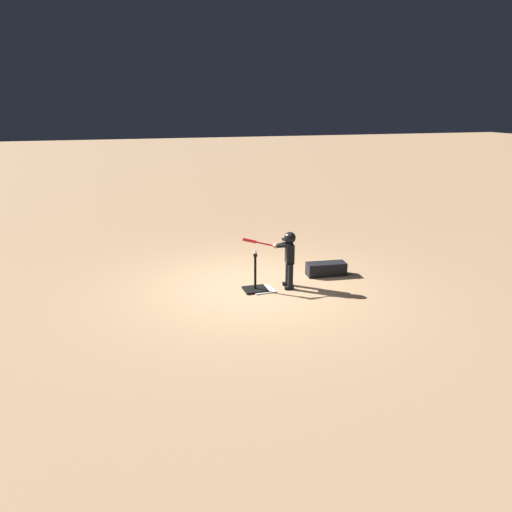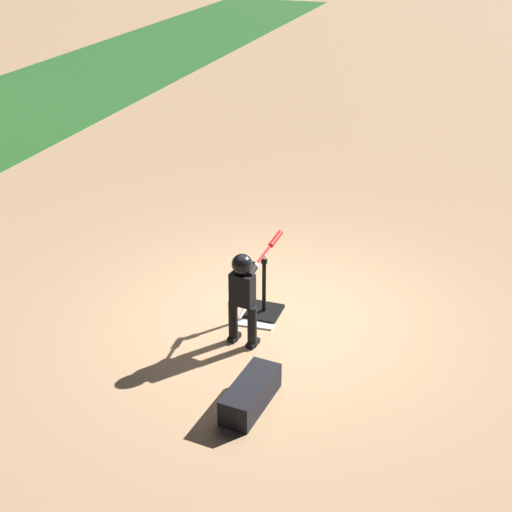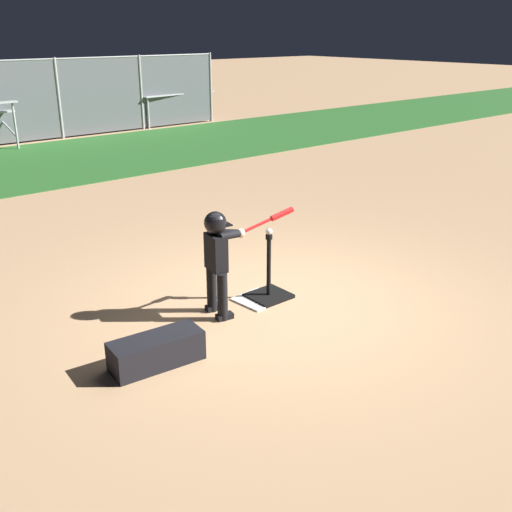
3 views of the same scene
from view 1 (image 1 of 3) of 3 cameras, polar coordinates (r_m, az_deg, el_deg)
The scene contains 6 objects.
ground_plane at distance 10.04m, azimuth -0.30°, elevation -3.59°, with size 90.00×90.00×0.00m, color tan.
home_plate at distance 9.89m, azimuth 0.73°, elevation -3.86°, with size 0.44×0.44×0.02m, color white.
batting_tee at distance 9.84m, azimuth -0.09°, elevation -3.40°, with size 0.45×0.40×0.75m.
batter_child at distance 9.83m, azimuth 3.65°, elevation 0.38°, with size 1.04×0.37×1.14m.
baseball at distance 9.62m, azimuth -0.09°, elevation 0.44°, with size 0.07×0.07×0.07m, color white.
equipment_bag at distance 10.80m, azimuth 8.02°, elevation -1.47°, with size 0.84×0.32×0.28m, color black.
Camera 1 is at (2.67, 9.01, 3.54)m, focal length 35.00 mm.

